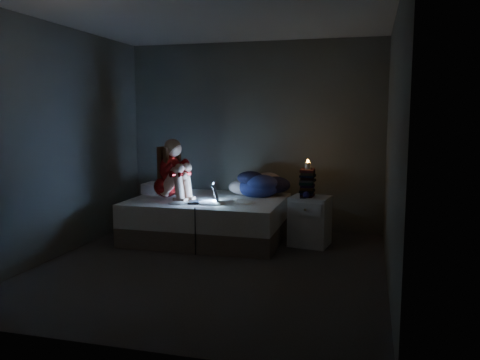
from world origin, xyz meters
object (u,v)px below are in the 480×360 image
(laptop, at_px, (203,193))
(candle, at_px, (308,168))
(bed, at_px, (208,219))
(woman, at_px, (166,169))
(phone, at_px, (304,197))
(nightstand, at_px, (310,221))

(laptop, distance_m, candle, 1.31)
(bed, xyz_separation_m, laptop, (0.04, -0.31, 0.39))
(woman, bearing_deg, phone, 22.58)
(laptop, xyz_separation_m, candle, (1.23, 0.35, 0.30))
(candle, bearing_deg, bed, -178.33)
(woman, distance_m, laptop, 0.62)
(bed, xyz_separation_m, woman, (-0.50, -0.17, 0.66))
(nightstand, xyz_separation_m, candle, (-0.04, 0.01, 0.66))
(woman, distance_m, nightstand, 1.92)
(bed, relative_size, phone, 13.73)
(woman, xyz_separation_m, laptop, (0.54, -0.14, -0.26))
(bed, distance_m, phone, 1.30)
(phone, bearing_deg, woman, 166.52)
(nightstand, bearing_deg, laptop, -156.17)
(bed, distance_m, candle, 1.45)
(bed, distance_m, nightstand, 1.31)
(woman, xyz_separation_m, candle, (1.77, 0.21, 0.04))
(woman, bearing_deg, bed, 38.71)
(bed, relative_size, woman, 2.46)
(woman, relative_size, phone, 5.59)
(woman, distance_m, phone, 1.78)
(bed, relative_size, nightstand, 3.16)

